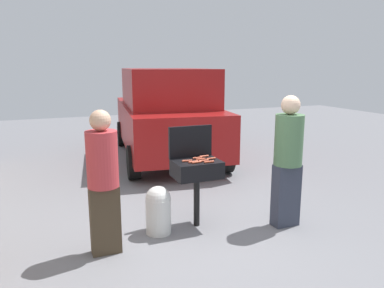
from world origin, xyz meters
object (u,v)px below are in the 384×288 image
hot_dog_1 (193,162)px  hot_dog_5 (187,161)px  person_left (103,178)px  hot_dog_3 (201,159)px  bbq_grill (197,171)px  parked_minivan (166,114)px  hot_dog_8 (209,162)px  hot_dog_0 (204,156)px  hot_dog_4 (197,158)px  propane_tank (158,209)px  hot_dog_6 (197,162)px  hot_dog_7 (204,161)px  hot_dog_2 (211,159)px  person_right (288,157)px

hot_dog_1 → hot_dog_5: bearing=127.7°
hot_dog_1 → hot_dog_5: (-0.06, 0.07, 0.00)m
person_left → hot_dog_3: bearing=-2.6°
bbq_grill → parked_minivan: size_ratio=0.19×
person_left → hot_dog_8: bearing=-9.9°
hot_dog_0 → hot_dog_4: size_ratio=1.00×
hot_dog_5 → bbq_grill: bearing=3.2°
bbq_grill → propane_tank: bearing=-176.6°
bbq_grill → parked_minivan: parked_minivan is taller
hot_dog_1 → hot_dog_6: (0.03, -0.04, 0.00)m
hot_dog_6 → propane_tank: bearing=169.7°
hot_dog_7 → parked_minivan: (0.75, 3.80, 0.12)m
hot_dog_8 → propane_tank: (-0.64, 0.13, -0.58)m
hot_dog_2 → hot_dog_6: bearing=-157.1°
hot_dog_6 → hot_dog_4: bearing=64.5°
hot_dog_0 → person_left: size_ratio=0.08×
hot_dog_2 → hot_dog_5: bearing=178.6°
hot_dog_1 → hot_dog_3: bearing=32.7°
hot_dog_4 → propane_tank: bearing=-168.7°
hot_dog_8 → person_right: size_ratio=0.08×
hot_dog_3 → parked_minivan: parked_minivan is taller
hot_dog_7 → person_left: 1.32m
bbq_grill → hot_dog_4: hot_dog_4 is taller
hot_dog_6 → hot_dog_1: bearing=125.2°
bbq_grill → hot_dog_1: (-0.08, -0.08, 0.15)m
hot_dog_8 → propane_tank: hot_dog_8 is taller
person_left → bbq_grill: bearing=-2.3°
hot_dog_0 → hot_dog_2: size_ratio=1.00×
hot_dog_4 → hot_dog_8: bearing=-77.4°
hot_dog_0 → hot_dog_6: 0.33m
hot_dog_1 → hot_dog_6: bearing=-54.8°
hot_dog_0 → hot_dog_5: same height
hot_dog_5 → person_left: bearing=-165.4°
hot_dog_2 → hot_dog_5: 0.33m
hot_dog_1 → hot_dog_4: size_ratio=1.00×
hot_dog_7 → person_right: (1.03, -0.34, 0.03)m
person_left → person_right: size_ratio=0.95×
propane_tank → person_left: person_left is taller
hot_dog_4 → hot_dog_7: bearing=-84.5°
hot_dog_2 → hot_dog_3: same height
hot_dog_8 → hot_dog_3: bearing=104.9°
bbq_grill → hot_dog_8: hot_dog_8 is taller
parked_minivan → hot_dog_8: bearing=87.4°
parked_minivan → hot_dog_6: bearing=85.1°
hot_dog_6 → person_left: 1.20m
hot_dog_4 → person_right: bearing=-25.9°
hot_dog_8 → person_right: (1.00, -0.27, 0.03)m
hot_dog_2 → hot_dog_6: same height
propane_tank → person_right: size_ratio=0.36×
person_left → parked_minivan: 4.51m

